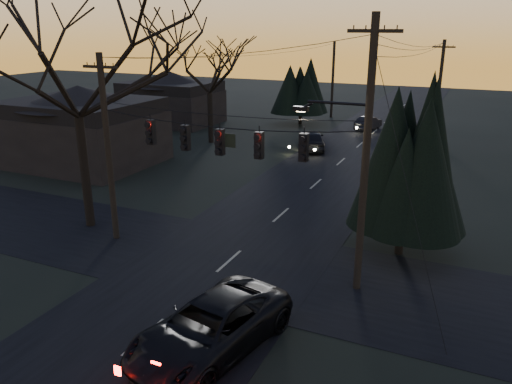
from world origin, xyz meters
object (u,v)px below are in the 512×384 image
at_px(bare_tree_left, 73,69).
at_px(suv_near, 211,328).
at_px(utility_pole_far_l, 331,117).
at_px(sedan_oncoming_a, 312,140).
at_px(utility_pole_right, 356,288).
at_px(utility_pole_left, 117,238).
at_px(evergreen_right, 409,147).
at_px(utility_pole_far_r, 433,141).
at_px(sedan_oncoming_b, 368,123).

distance_m(bare_tree_left, suv_near, 14.14).
bearing_deg(bare_tree_left, utility_pole_far_l, 86.38).
bearing_deg(sedan_oncoming_a, suv_near, 79.83).
relative_size(utility_pole_right, utility_pole_far_l, 1.25).
xyz_separation_m(utility_pole_left, sedan_oncoming_a, (2.80, 20.76, 0.81)).
distance_m(utility_pole_right, evergreen_right, 6.22).
bearing_deg(utility_pole_far_r, sedan_oncoming_b, 156.32).
bearing_deg(utility_pole_far_l, utility_pole_far_r, -34.82).
distance_m(utility_pole_left, evergreen_right, 13.89).
height_order(utility_pole_far_r, bare_tree_left, bare_tree_left).
bearing_deg(utility_pole_left, utility_pole_right, 0.00).
height_order(utility_pole_right, sedan_oncoming_b, utility_pole_right).
bearing_deg(suv_near, utility_pole_far_l, 113.09).
relative_size(evergreen_right, sedan_oncoming_b, 2.18).
height_order(bare_tree_left, sedan_oncoming_a, bare_tree_left).
height_order(utility_pole_left, utility_pole_far_l, utility_pole_left).
xyz_separation_m(sedan_oncoming_a, sedan_oncoming_b, (2.40, 10.00, -0.17)).
height_order(utility_pole_left, sedan_oncoming_a, utility_pole_left).
xyz_separation_m(utility_pole_right, sedan_oncoming_b, (-6.30, 30.76, 0.64)).
xyz_separation_m(utility_pole_far_r, sedan_oncoming_a, (-8.70, -7.24, 0.81)).
distance_m(utility_pole_far_r, suv_near, 33.85).
height_order(utility_pole_far_r, suv_near, utility_pole_far_r).
xyz_separation_m(utility_pole_far_l, evergreen_right, (12.46, -32.19, 4.82)).
height_order(suv_near, sedan_oncoming_a, sedan_oncoming_a).
distance_m(utility_pole_left, utility_pole_far_l, 36.00).
bearing_deg(sedan_oncoming_b, utility_pole_far_r, 166.77).
height_order(utility_pole_far_r, utility_pole_far_l, utility_pole_far_r).
xyz_separation_m(utility_pole_left, utility_pole_far_r, (11.50, 28.00, 0.00)).
relative_size(utility_pole_left, utility_pole_far_l, 1.06).
xyz_separation_m(bare_tree_left, evergreen_right, (14.69, 3.07, -2.85)).
xyz_separation_m(suv_near, sedan_oncoming_a, (-5.52, 26.45, 0.01)).
bearing_deg(utility_pole_right, utility_pole_far_r, 90.00).
height_order(bare_tree_left, suv_near, bare_tree_left).
bearing_deg(utility_pole_far_l, utility_pole_left, -90.00).
relative_size(utility_pole_far_l, sedan_oncoming_a, 1.68).
bearing_deg(bare_tree_left, sedan_oncoming_b, 76.09).
relative_size(utility_pole_left, utility_pole_far_r, 1.00).
distance_m(utility_pole_far_l, sedan_oncoming_b, 7.41).
bearing_deg(sedan_oncoming_a, utility_pole_far_l, -101.54).
relative_size(utility_pole_left, sedan_oncoming_b, 2.19).
distance_m(evergreen_right, sedan_oncoming_a, 19.92).
distance_m(utility_pole_far_r, sedan_oncoming_a, 11.35).
xyz_separation_m(bare_tree_left, sedan_oncoming_b, (7.43, 30.02, -7.04)).
relative_size(utility_pole_left, bare_tree_left, 0.77).
distance_m(utility_pole_left, sedan_oncoming_a, 20.96).
relative_size(utility_pole_far_r, utility_pole_far_l, 1.06).
distance_m(utility_pole_left, utility_pole_far_r, 30.27).
distance_m(utility_pole_right, sedan_oncoming_a, 22.53).
bearing_deg(utility_pole_right, utility_pole_far_l, 107.72).
distance_m(utility_pole_left, sedan_oncoming_b, 31.21).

